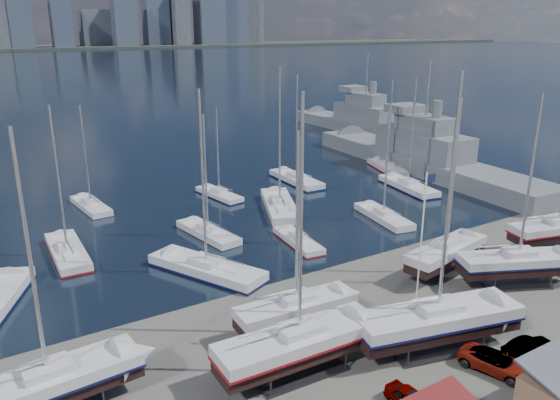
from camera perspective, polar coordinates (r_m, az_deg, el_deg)
ground at (r=45.86m, az=15.04°, el=-10.68°), size 1400.00×1400.00×0.00m
sailboat_cradle_0 at (r=34.94m, az=-23.00°, el=-17.26°), size 10.55×3.58×16.73m
sailboat_cradle_1 at (r=35.72m, az=2.05°, el=-14.74°), size 11.31×3.56×17.94m
sailboat_cradle_2 at (r=39.91m, az=1.71°, el=-11.24°), size 9.23×3.14×14.91m
sailboat_cradle_3 at (r=39.51m, az=16.12°, el=-11.99°), size 12.25×6.05×18.84m
sailboat_cradle_4 at (r=51.25m, az=16.96°, el=-5.20°), size 9.94×4.38×15.72m
sailboat_cradle_5 at (r=51.06m, az=23.62°, el=-6.01°), size 10.45×6.86×16.43m
sailboat_cradle_6 at (r=60.88m, az=27.00°, el=-2.74°), size 10.57×5.24×16.42m
sailboat_moored_1 at (r=56.95m, az=-21.29°, el=-5.24°), size 3.30×10.37×15.34m
sailboat_moored_2 at (r=70.49m, az=-19.16°, el=-0.66°), size 3.15×8.90×13.18m
sailboat_moored_3 at (r=50.03m, az=-7.66°, el=-7.31°), size 7.83×11.84×17.28m
sailboat_moored_4 at (r=58.51m, az=-7.53°, el=-3.51°), size 3.69×9.28×13.62m
sailboat_moored_5 at (r=71.61m, az=-6.37°, el=0.51°), size 3.32×8.40×12.23m
sailboat_moored_6 at (r=56.03m, az=1.92°, el=-4.35°), size 3.14×8.08×11.76m
sailboat_moored_7 at (r=66.18m, az=-0.04°, el=-0.81°), size 7.83×12.17×17.89m
sailboat_moored_8 at (r=77.89m, az=1.71°, el=2.02°), size 3.39×10.74×15.89m
sailboat_moored_9 at (r=63.98m, az=10.75°, el=-1.80°), size 4.20×9.54×13.93m
sailboat_moored_10 at (r=76.57m, az=13.24°, el=1.27°), size 4.68×10.91×15.80m
sailboat_moored_11 at (r=86.26m, az=11.14°, el=3.25°), size 5.54×10.04×14.46m
naval_ship_east at (r=87.21m, az=14.60°, el=4.08°), size 10.76×46.49×18.15m
naval_ship_west at (r=116.21m, az=8.80°, el=7.74°), size 6.77×41.49×17.73m
car_b at (r=41.52m, az=24.74°, el=-13.92°), size 4.30×2.00×1.36m
car_c at (r=39.26m, az=21.65°, el=-15.49°), size 3.40×5.10×1.30m
flagpole at (r=42.84m, az=14.68°, el=-3.34°), size 0.99×0.12×11.15m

